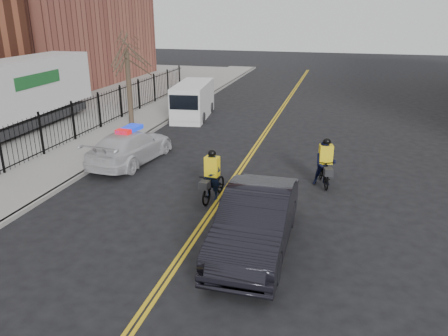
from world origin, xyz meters
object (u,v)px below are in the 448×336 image
at_px(cyclist_near, 212,182).
at_px(cyclist_far, 325,167).
at_px(semi_trailer, 8,94).
at_px(police_cruiser, 131,146).
at_px(cargo_van, 193,101).
at_px(dark_sedan, 256,221).

distance_m(cyclist_near, cyclist_far, 4.42).
height_order(semi_trailer, cyclist_near, semi_trailer).
bearing_deg(police_cruiser, semi_trailer, -11.23).
relative_size(cargo_van, cyclist_far, 2.71).
xyz_separation_m(dark_sedan, semi_trailer, (-14.82, 8.29, 1.31)).
xyz_separation_m(dark_sedan, cyclist_far, (1.61, 5.32, -0.12)).
xyz_separation_m(police_cruiser, dark_sedan, (6.70, -5.85, 0.15)).
relative_size(police_cruiser, cyclist_near, 2.62).
bearing_deg(police_cruiser, cyclist_near, 153.28).
bearing_deg(cargo_van, cyclist_far, -54.72).
height_order(cargo_van, cyclist_near, cargo_van).
xyz_separation_m(cargo_van, cyclist_far, (8.45, -9.24, -0.29)).
bearing_deg(cyclist_near, police_cruiser, 154.56).
height_order(dark_sedan, semi_trailer, semi_trailer).
xyz_separation_m(semi_trailer, cyclist_near, (12.68, -5.30, -1.54)).
distance_m(police_cruiser, cyclist_far, 8.32).
bearing_deg(cyclist_near, cargo_van, 118.85).
relative_size(cargo_van, cyclist_near, 2.69).
bearing_deg(semi_trailer, cargo_van, 36.44).
bearing_deg(cyclist_far, cyclist_near, -161.62).
height_order(police_cruiser, cyclist_near, cyclist_near).
bearing_deg(semi_trailer, dark_sedan, -30.96).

